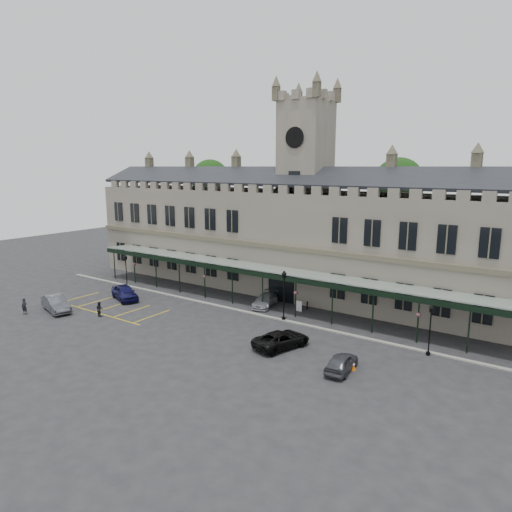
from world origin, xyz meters
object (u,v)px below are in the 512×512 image
Objects in this scene: car_left_a at (125,292)px; car_right_a at (342,362)px; sign_board at (299,306)px; car_van at (281,339)px; car_taxi at (265,300)px; person_a at (24,306)px; car_left_b at (56,304)px; clock_tower at (305,182)px; station_building at (304,239)px; traffic_cone at (353,366)px; lamp_post_mid at (284,291)px; lamp_post_right at (430,325)px; person_b at (100,309)px; lamp_post_left at (126,268)px.

car_left_a reaches higher than car_right_a.
car_van is (3.61, -9.38, 0.18)m from sign_board.
car_taxi is 2.73× the size of person_a.
car_left_b is 2.96× the size of person_a.
person_a is at bearing -128.77° from clock_tower.
car_left_a is at bearing -136.00° from station_building.
traffic_cone is 0.97m from car_right_a.
car_taxi is 11.55m from car_van.
person_a is (-22.59, -16.92, 0.31)m from sign_board.
lamp_post_mid reaches higher than lamp_post_right.
car_taxi is at bearing -93.57° from clock_tower.
lamp_post_right is at bearing -158.60° from person_b.
lamp_post_left is at bearing -16.73° from car_right_a.
car_left_a reaches higher than car_van.
car_right_a is at bearing -11.66° from lamp_post_left.
lamp_post_mid is 7.20m from car_van.
lamp_post_right is (17.52, -10.89, -3.95)m from station_building.
car_left_a is 3.17× the size of person_b.
car_right_a is (9.61, -10.66, 0.14)m from sign_board.
station_building is 12.29× the size of car_left_a.
lamp_post_mid reaches higher than car_van.
person_a is at bearing 177.24° from car_left_a.
person_b is at bearing -140.51° from sign_board.
person_a reaches higher than sign_board.
car_right_a is at bearing -53.47° from station_building.
lamp_post_left is 6.14× the size of traffic_cone.
station_building reaches higher than person_a.
sign_board is 28.23m from person_a.
station_building is 22.60m from car_right_a.
traffic_cone is at bearing -122.89° from lamp_post_right.
lamp_post_right is 36.59m from car_left_b.
clock_tower is at bearing -24.36° from car_left_a.
sign_board is (3.39, -6.89, -5.94)m from station_building.
station_building reaches higher than lamp_post_right.
lamp_post_mid is at bearing -46.86° from car_left_b.
person_b is (-15.69, -12.97, 0.24)m from sign_board.
person_a is at bearing -160.61° from lamp_post_right.
lamp_post_right is at bearing -1.63° from person_a.
person_a reaches higher than car_left_b.
lamp_post_left is 0.83× the size of car_van.
clock_tower is at bearing 30.21° from person_a.
car_right_a is at bearing -51.78° from car_taxi.
car_right_a is 2.58× the size of person_b.
car_left_a is at bearing -157.66° from sign_board.
clock_tower is 33.02m from person_a.
lamp_post_right reaches higher than car_van.
lamp_post_right reaches higher than person_b.
clock_tower is 14.77× the size of person_a.
lamp_post_left is at bearing -149.79° from station_building.
sign_board is 3.91m from car_taxi.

